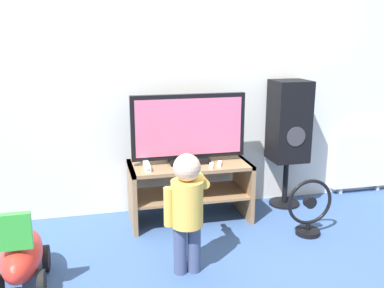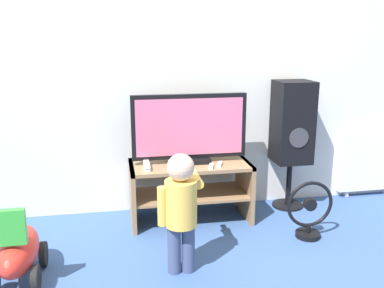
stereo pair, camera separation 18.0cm
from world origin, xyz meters
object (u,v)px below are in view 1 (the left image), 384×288
Objects in this scene: remote_secondary at (211,166)px; television at (189,129)px; floor_fan at (309,210)px; ride_on_toy at (22,256)px; remote_primary at (219,164)px; speaker_tower at (289,124)px; child at (187,204)px; game_console at (147,166)px; radiator at (361,160)px.

television is at bearing 129.13° from remote_secondary.
ride_on_toy is at bearing -173.49° from floor_fan.
remote_primary is 0.82m from floor_fan.
speaker_tower is 2.50m from ride_on_toy.
child reaches higher than floor_fan.
ride_on_toy is at bearing -157.12° from remote_secondary.
remote_primary and remote_secondary have the same top height.
game_console is 0.42× the size of floor_fan.
ride_on_toy is 3.34m from radiator.
child reaches higher than radiator.
radiator reaches higher than remote_secondary.
ride_on_toy is (-1.44, -0.61, -0.32)m from remote_secondary.
child is (-0.21, -0.87, -0.31)m from television.
speaker_tower is at bearing 19.03° from remote_secondary.
game_console reaches higher than floor_fan.
remote_secondary is at bearing 61.96° from child.
child is 1.56m from speaker_tower.
speaker_tower reaches higher than child.
radiator reaches higher than ride_on_toy.
remote_primary is (0.61, -0.03, -0.01)m from game_console.
floor_fan is at bearing -32.03° from remote_primary.
child is 1.43× the size of ride_on_toy.
child is 1.78× the size of floor_fan.
remote_secondary is at bearing -7.90° from game_console.
game_console is 1.18m from ride_on_toy.
television is at bearing 148.87° from remote_primary.
radiator reaches higher than floor_fan.
speaker_tower is at bearing 8.83° from game_console.
remote_primary is at bearing -2.81° from game_console.
remote_primary is 0.09m from remote_secondary.
ride_on_toy reaches higher than remote_secondary.
game_console is 0.54m from remote_secondary.
speaker_tower is 1.91× the size of radiator.
child is (-0.45, -0.72, -0.03)m from remote_primary.
child reaches higher than game_console.
radiator is (3.17, 1.03, 0.13)m from ride_on_toy.
television is 0.39m from remote_primary.
radiator is at bearing 37.94° from floor_fan.
television is at bearing 148.21° from floor_fan.
remote_primary is at bearing 58.32° from child.
game_console is at bearing -171.17° from speaker_tower.
floor_fan is 2.18m from ride_on_toy.
child is at bearing -103.73° from television.
ride_on_toy is (-1.29, -0.79, -0.60)m from television.
television is 1.58× the size of radiator.
floor_fan is (0.64, -0.40, -0.32)m from remote_primary.
floor_fan is at bearing -31.79° from television.
speaker_tower reaches higher than remote_secondary.
speaker_tower reaches higher than game_console.
television is at bearing -174.22° from speaker_tower.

